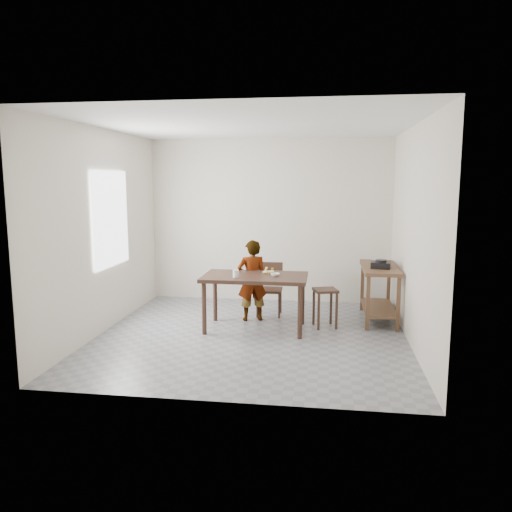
# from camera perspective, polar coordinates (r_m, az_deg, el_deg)

# --- Properties ---
(floor) EXTENTS (4.00, 4.00, 0.04)m
(floor) POSITION_cam_1_polar(r_m,az_deg,el_deg) (6.65, -0.49, -9.25)
(floor) COLOR gray
(floor) RESTS_ON ground
(ceiling) EXTENTS (4.00, 4.00, 0.04)m
(ceiling) POSITION_cam_1_polar(r_m,az_deg,el_deg) (6.36, -0.52, 14.94)
(ceiling) COLOR white
(ceiling) RESTS_ON wall_back
(wall_back) EXTENTS (4.00, 0.04, 2.70)m
(wall_back) POSITION_cam_1_polar(r_m,az_deg,el_deg) (8.35, 1.56, 4.03)
(wall_back) COLOR silver
(wall_back) RESTS_ON ground
(wall_front) EXTENTS (4.00, 0.04, 2.70)m
(wall_front) POSITION_cam_1_polar(r_m,az_deg,el_deg) (4.39, -4.43, -0.19)
(wall_front) COLOR silver
(wall_front) RESTS_ON ground
(wall_left) EXTENTS (0.04, 4.00, 2.70)m
(wall_left) POSITION_cam_1_polar(r_m,az_deg,el_deg) (6.95, -17.22, 2.71)
(wall_left) COLOR silver
(wall_left) RESTS_ON ground
(wall_right) EXTENTS (0.04, 4.00, 2.70)m
(wall_right) POSITION_cam_1_polar(r_m,az_deg,el_deg) (6.38, 17.75, 2.19)
(wall_right) COLOR silver
(wall_right) RESTS_ON ground
(window_pane) EXTENTS (0.02, 1.10, 1.30)m
(window_pane) POSITION_cam_1_polar(r_m,az_deg,el_deg) (7.10, -16.23, 4.09)
(window_pane) COLOR white
(window_pane) RESTS_ON wall_left
(dining_table) EXTENTS (1.40, 0.80, 0.75)m
(dining_table) POSITION_cam_1_polar(r_m,az_deg,el_deg) (6.82, -0.12, -5.32)
(dining_table) COLOR #382219
(dining_table) RESTS_ON floor
(prep_counter) EXTENTS (0.50, 1.20, 0.80)m
(prep_counter) POSITION_cam_1_polar(r_m,az_deg,el_deg) (7.47, 13.87, -4.14)
(prep_counter) COLOR brown
(prep_counter) RESTS_ON floor
(child) EXTENTS (0.50, 0.41, 1.18)m
(child) POSITION_cam_1_polar(r_m,az_deg,el_deg) (7.21, -0.46, -2.82)
(child) COLOR silver
(child) RESTS_ON floor
(dining_chair) EXTENTS (0.39, 0.39, 0.79)m
(dining_chair) POSITION_cam_1_polar(r_m,az_deg,el_deg) (7.52, 1.52, -3.87)
(dining_chair) COLOR #382219
(dining_chair) RESTS_ON floor
(stool) EXTENTS (0.38, 0.38, 0.54)m
(stool) POSITION_cam_1_polar(r_m,az_deg,el_deg) (7.01, 7.89, -5.90)
(stool) COLOR #382219
(stool) RESTS_ON floor
(glass_tumbler) EXTENTS (0.10, 0.10, 0.10)m
(glass_tumbler) POSITION_cam_1_polar(r_m,az_deg,el_deg) (6.60, -2.32, -2.03)
(glass_tumbler) COLOR white
(glass_tumbler) RESTS_ON dining_table
(small_bowl) EXTENTS (0.16, 0.16, 0.04)m
(small_bowl) POSITION_cam_1_polar(r_m,az_deg,el_deg) (6.70, 2.19, -2.15)
(small_bowl) COLOR white
(small_bowl) RESTS_ON dining_table
(banana) EXTENTS (0.19, 0.14, 0.06)m
(banana) POSITION_cam_1_polar(r_m,az_deg,el_deg) (6.84, 1.43, -1.81)
(banana) COLOR #FFCE4B
(banana) RESTS_ON dining_table
(serving_bowl) EXTENTS (0.26, 0.26, 0.05)m
(serving_bowl) POSITION_cam_1_polar(r_m,az_deg,el_deg) (7.59, 13.90, -0.66)
(serving_bowl) COLOR white
(serving_bowl) RESTS_ON prep_counter
(gas_burner) EXTENTS (0.30, 0.30, 0.09)m
(gas_burner) POSITION_cam_1_polar(r_m,az_deg,el_deg) (7.23, 14.08, -0.99)
(gas_burner) COLOR black
(gas_burner) RESTS_ON prep_counter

